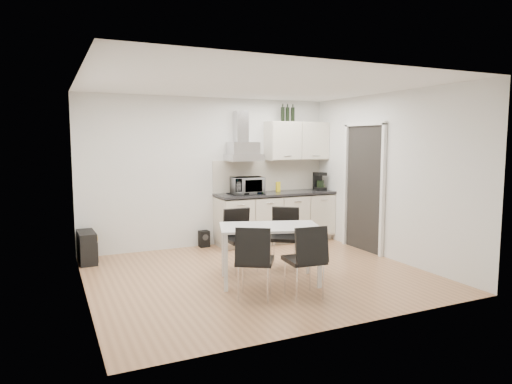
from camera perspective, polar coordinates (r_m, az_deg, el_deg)
ground at (r=6.46m, az=0.23°, el=-10.25°), size 4.50×4.50×0.00m
wall_back at (r=8.06m, az=-5.79°, el=2.46°), size 4.50×0.10×2.60m
wall_front at (r=4.49m, az=11.09°, el=-0.80°), size 4.50×0.10×2.60m
wall_left at (r=5.65m, az=-20.93°, el=0.36°), size 0.10×4.00×2.60m
wall_right at (r=7.45m, az=16.14°, el=1.91°), size 0.10×4.00×2.60m
ceiling at (r=6.23m, az=0.24°, el=13.30°), size 4.50×4.50×0.00m
doorway at (r=7.86m, az=13.25°, el=0.40°), size 0.08×1.04×2.10m
kitchenette at (r=8.33m, az=2.59°, el=-0.63°), size 2.22×0.64×2.52m
dining_table at (r=5.98m, az=1.73°, el=-5.11°), size 1.45×1.10×0.75m
chair_far_left at (r=6.53m, az=-1.80°, el=-6.08°), size 0.44×0.50×0.88m
chair_far_right at (r=6.67m, az=3.52°, el=-5.83°), size 0.65×0.66×0.88m
chair_near_left at (r=5.42m, az=-0.14°, el=-8.71°), size 0.64×0.66×0.88m
chair_near_right at (r=5.49m, az=6.01°, el=-8.54°), size 0.48×0.53×0.88m
guitar_amp at (r=7.45m, az=-20.39°, el=-6.47°), size 0.27×0.59×0.48m
floor_speaker at (r=8.08m, az=-6.51°, el=-5.83°), size 0.18×0.16×0.29m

